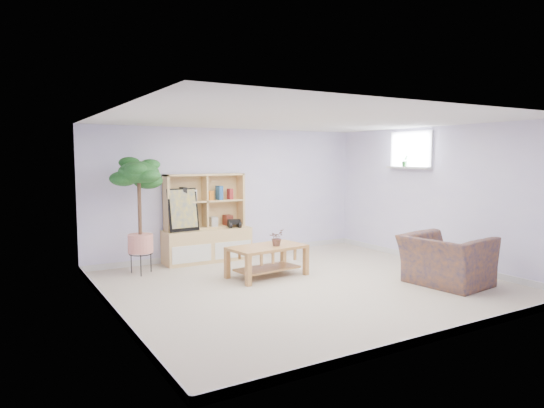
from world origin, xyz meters
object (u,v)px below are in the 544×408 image
storage_unit (207,218)px  coffee_table (267,261)px  floor_tree (140,216)px  armchair (446,257)px

storage_unit → coffee_table: storage_unit is taller
floor_tree → armchair: 4.73m
coffee_table → floor_tree: bearing=137.5°
coffee_table → storage_unit: bearing=96.4°
coffee_table → armchair: bearing=-48.1°
floor_tree → armchair: bearing=-38.7°
coffee_table → floor_tree: (-1.66, 1.18, 0.70)m
storage_unit → armchair: bearing=-54.1°
floor_tree → armchair: (3.67, -2.94, -0.52)m
floor_tree → armchair: size_ratio=1.67×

